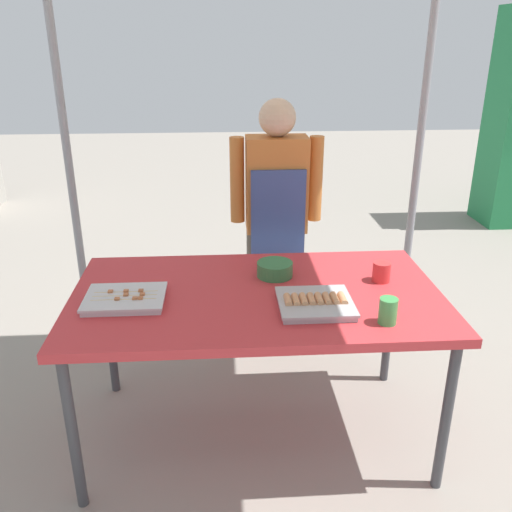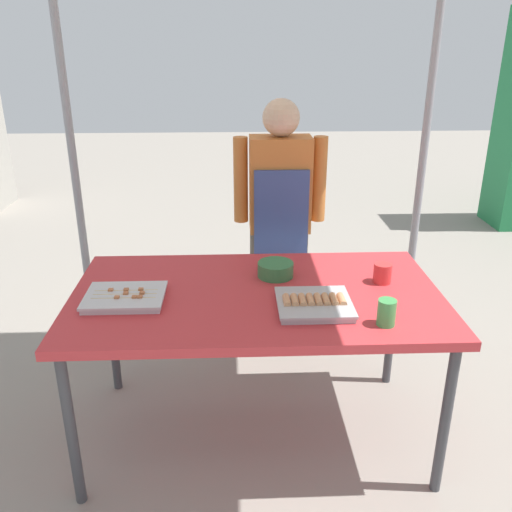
% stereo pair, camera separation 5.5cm
% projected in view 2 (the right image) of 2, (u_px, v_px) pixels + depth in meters
% --- Properties ---
extents(ground_plane, '(18.00, 18.00, 0.00)m').
position_uv_depth(ground_plane, '(256.00, 431.00, 2.63)').
color(ground_plane, gray).
extents(stall_table, '(1.60, 0.90, 0.75)m').
position_uv_depth(stall_table, '(256.00, 303.00, 2.37)').
color(stall_table, '#C63338').
rests_on(stall_table, ground).
extents(tray_grilled_sausages, '(0.30, 0.29, 0.05)m').
position_uv_depth(tray_grilled_sausages, '(314.00, 304.00, 2.20)').
color(tray_grilled_sausages, '#ADADB2').
rests_on(tray_grilled_sausages, stall_table).
extents(tray_meat_skewers, '(0.33, 0.26, 0.04)m').
position_uv_depth(tray_meat_skewers, '(125.00, 297.00, 2.27)').
color(tray_meat_skewers, silver).
rests_on(tray_meat_skewers, stall_table).
extents(condiment_bowl, '(0.17, 0.17, 0.07)m').
position_uv_depth(condiment_bowl, '(275.00, 269.00, 2.50)').
color(condiment_bowl, '#33723F').
rests_on(condiment_bowl, stall_table).
extents(drink_cup_near_edge, '(0.07, 0.07, 0.10)m').
position_uv_depth(drink_cup_near_edge, '(387.00, 313.00, 2.06)').
color(drink_cup_near_edge, '#3F994C').
rests_on(drink_cup_near_edge, stall_table).
extents(drink_cup_by_wok, '(0.08, 0.08, 0.09)m').
position_uv_depth(drink_cup_by_wok, '(382.00, 273.00, 2.43)').
color(drink_cup_by_wok, red).
rests_on(drink_cup_by_wok, stall_table).
extents(vendor_woman, '(0.52, 0.22, 1.48)m').
position_uv_depth(vendor_woman, '(280.00, 210.00, 3.08)').
color(vendor_woman, '#595147').
rests_on(vendor_woman, ground).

